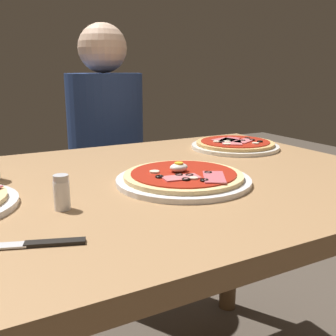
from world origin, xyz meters
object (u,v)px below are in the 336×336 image
(dining_table, at_px, (150,221))
(salt_shaker, at_px, (62,193))
(diner_person, at_px, (107,171))
(pizza_foreground, at_px, (184,178))
(knife, at_px, (29,244))
(pizza_across_right, at_px, (235,145))

(dining_table, xyz_separation_m, salt_shaker, (-0.24, -0.12, 0.14))
(diner_person, bearing_deg, pizza_foreground, 81.76)
(dining_table, distance_m, salt_shaker, 0.30)
(salt_shaker, height_order, diner_person, diner_person)
(pizza_foreground, height_order, salt_shaker, salt_shaker)
(diner_person, bearing_deg, salt_shaker, 65.19)
(knife, height_order, salt_shaker, salt_shaker)
(pizza_across_right, xyz_separation_m, diner_person, (-0.24, 0.58, -0.19))
(dining_table, distance_m, pizza_across_right, 0.47)
(dining_table, relative_size, pizza_across_right, 4.28)
(knife, relative_size, salt_shaker, 2.83)
(dining_table, bearing_deg, salt_shaker, -154.07)
(knife, xyz_separation_m, salt_shaker, (0.09, 0.14, 0.03))
(knife, bearing_deg, salt_shaker, 57.63)
(salt_shaker, bearing_deg, knife, -122.37)
(dining_table, xyz_separation_m, diner_person, (0.18, 0.78, -0.07))
(dining_table, height_order, pizza_across_right, pizza_across_right)
(pizza_across_right, height_order, salt_shaker, salt_shaker)
(pizza_across_right, bearing_deg, salt_shaker, -154.36)
(pizza_foreground, height_order, knife, pizza_foreground)
(pizza_across_right, bearing_deg, knife, -148.70)
(knife, distance_m, salt_shaker, 0.16)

